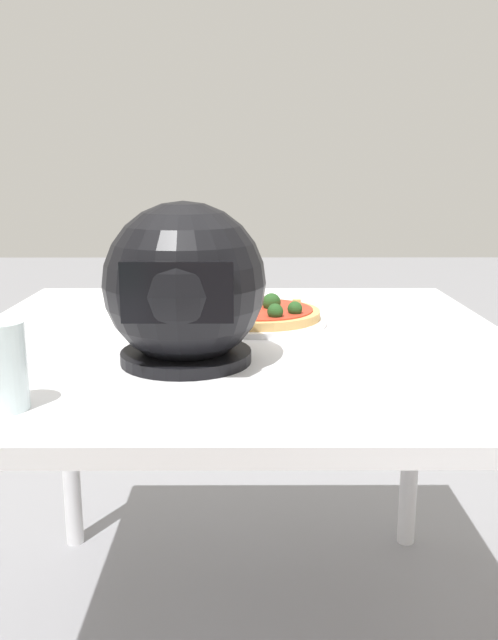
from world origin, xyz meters
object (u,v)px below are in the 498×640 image
(pizza, at_px, (261,312))
(dining_table, at_px, (237,374))
(drinking_glass, at_px, (1,366))
(motorcycle_helmet, at_px, (185,287))

(pizza, bearing_deg, dining_table, 65.27)
(dining_table, height_order, drinking_glass, drinking_glass)
(dining_table, height_order, motorcycle_helmet, motorcycle_helmet)
(dining_table, relative_size, pizza, 4.26)
(motorcycle_helmet, bearing_deg, drinking_glass, 44.73)
(pizza, xyz_separation_m, drinking_glass, (0.37, 0.52, 0.04))
(pizza, bearing_deg, drinking_glass, 54.76)
(pizza, distance_m, motorcycle_helmet, 0.34)
(dining_table, xyz_separation_m, pizza, (-0.05, -0.11, 0.10))
(pizza, relative_size, motorcycle_helmet, 0.94)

